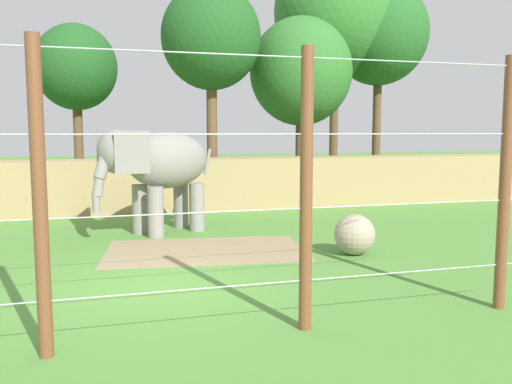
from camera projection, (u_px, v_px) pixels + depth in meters
ground_plane at (160, 288)px, 10.10m from camera, size 120.00×120.00×0.00m
dirt_patch at (206, 250)px, 13.29m from camera, size 5.27×3.72×0.01m
embankment_wall at (132, 186)px, 19.61m from camera, size 36.00×1.80×1.95m
elephant at (159, 165)px, 15.30m from camera, size 3.70×2.82×3.01m
enrichment_ball at (355, 235)px, 12.78m from camera, size 0.99×0.99×0.99m
cable_fence at (179, 195)px, 7.26m from camera, size 11.77×0.19×4.17m
tree_far_left at (76, 68)px, 25.13m from camera, size 3.86×3.86×8.04m
tree_left_of_centre at (211, 39)px, 21.84m from camera, size 4.11×4.11×9.00m
tree_behind_wall at (301, 72)px, 24.52m from camera, size 4.73×4.73×8.22m
tree_right_of_centre at (336, 13)px, 27.44m from camera, size 6.38×6.38×12.44m
tree_far_right at (379, 34)px, 27.60m from camera, size 5.08×5.08×10.72m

